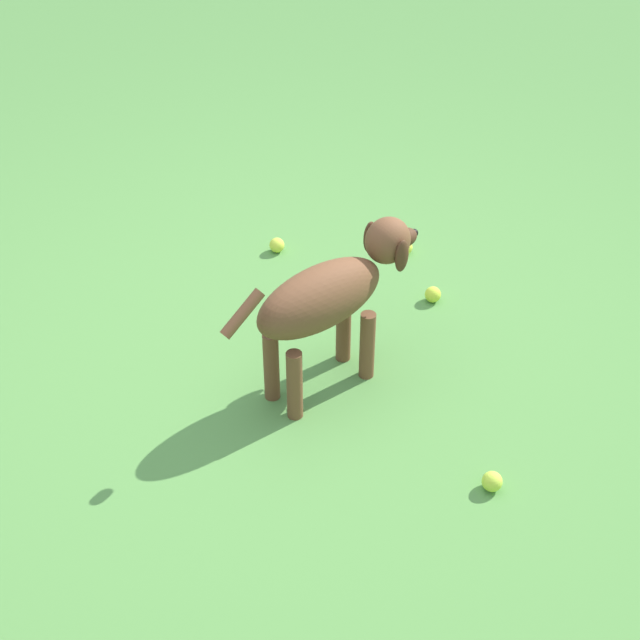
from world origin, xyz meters
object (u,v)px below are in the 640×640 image
object	(u,v)px
tennis_ball_0	(433,294)
tennis_ball_1	(277,245)
tennis_ball_3	(405,247)
tennis_ball_2	(492,481)
dog	(331,294)

from	to	relation	value
tennis_ball_0	tennis_ball_1	world-z (taller)	same
tennis_ball_1	tennis_ball_3	xyz separation A→B (m)	(-0.47, -0.30, 0.00)
tennis_ball_2	tennis_ball_3	world-z (taller)	same
dog	tennis_ball_0	world-z (taller)	dog
tennis_ball_1	tennis_ball_2	bearing A→B (deg)	152.00
dog	tennis_ball_2	world-z (taller)	dog
tennis_ball_1	dog	bearing A→B (deg)	139.00
tennis_ball_0	tennis_ball_3	xyz separation A→B (m)	(0.27, -0.25, 0.00)
tennis_ball_1	tennis_ball_0	bearing A→B (deg)	-175.73
tennis_ball_0	tennis_ball_3	distance (m)	0.37
dog	tennis_ball_1	world-z (taller)	dog
tennis_ball_3	tennis_ball_2	bearing A→B (deg)	131.36
dog	tennis_ball_0	xyz separation A→B (m)	(-0.07, -0.64, -0.35)
tennis_ball_2	tennis_ball_3	bearing A→B (deg)	-48.64
dog	tennis_ball_0	distance (m)	0.73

